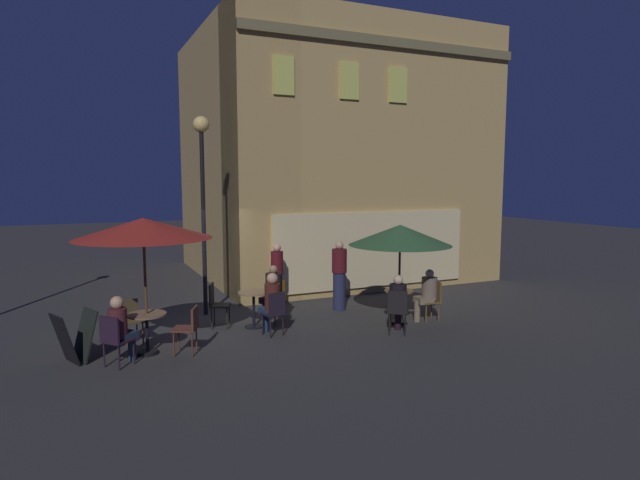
{
  "coord_description": "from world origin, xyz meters",
  "views": [
    {
      "loc": [
        -2.63,
        -11.58,
        3.24
      ],
      "look_at": [
        2.5,
        -0.34,
        1.8
      ],
      "focal_mm": 30.09,
      "sensor_mm": 36.0,
      "label": 1
    }
  ],
  "objects": [
    {
      "name": "street_lamp_near_corner",
      "position": [
        0.08,
        0.9,
        3.42
      ],
      "size": [
        0.37,
        0.37,
        4.64
      ],
      "color": "black",
      "rests_on": "ground"
    },
    {
      "name": "cafe_table_2",
      "position": [
        0.79,
        -0.63,
        0.57
      ],
      "size": [
        0.72,
        0.72,
        0.79
      ],
      "color": "black",
      "rests_on": "ground"
    },
    {
      "name": "patron_standing_6",
      "position": [
        3.17,
        -0.02,
        0.85
      ],
      "size": [
        0.37,
        0.37,
        1.7
      ],
      "rotation": [
        0.0,
        0.0,
        5.3
      ],
      "color": "#242749",
      "rests_on": "ground"
    },
    {
      "name": "cafe_chair_0",
      "position": [
        -0.83,
        -1.86,
        0.54
      ],
      "size": [
        0.55,
        0.55,
        0.88
      ],
      "rotation": [
        0.0,
        0.0,
        2.71
      ],
      "color": "#592E24",
      "rests_on": "ground"
    },
    {
      "name": "cafe_table_1",
      "position": [
        3.82,
        -1.69,
        0.51
      ],
      "size": [
        0.64,
        0.64,
        0.75
      ],
      "color": "black",
      "rests_on": "ground"
    },
    {
      "name": "cafe_chair_7",
      "position": [
        0.97,
        -1.46,
        0.55
      ],
      "size": [
        0.46,
        0.46,
        0.92
      ],
      "rotation": [
        0.0,
        0.0,
        1.79
      ],
      "color": "black",
      "rests_on": "ground"
    },
    {
      "name": "patio_umbrella_0",
      "position": [
        -1.54,
        -1.53,
        2.32
      ],
      "size": [
        2.46,
        2.46,
        2.52
      ],
      "color": "black",
      "rests_on": "ground"
    },
    {
      "name": "patron_seated_2",
      "position": [
        4.52,
        -1.76,
        0.67
      ],
      "size": [
        0.54,
        0.39,
        1.18
      ],
      "rotation": [
        0.0,
        0.0,
        3.04
      ],
      "color": "#806E56",
      "rests_on": "ground"
    },
    {
      "name": "cafe_building",
      "position": [
        3.68,
        3.59,
        3.88
      ],
      "size": [
        8.49,
        7.86,
        7.78
      ],
      "color": "tan",
      "rests_on": "ground"
    },
    {
      "name": "cafe_chair_4",
      "position": [
        4.66,
        -1.77,
        0.54
      ],
      "size": [
        0.44,
        0.44,
        0.9
      ],
      "rotation": [
        0.0,
        0.0,
        3.04
      ],
      "color": "brown",
      "rests_on": "ground"
    },
    {
      "name": "cafe_chair_1",
      "position": [
        -1.76,
        -0.69,
        0.52
      ],
      "size": [
        0.48,
        0.48,
        0.85
      ],
      "rotation": [
        0.0,
        0.0,
        -1.31
      ],
      "color": "#4E4027",
      "rests_on": "ground"
    },
    {
      "name": "cafe_chair_3",
      "position": [
        3.31,
        -2.42,
        0.57
      ],
      "size": [
        0.55,
        0.55,
        0.94
      ],
      "rotation": [
        0.0,
        0.0,
        0.96
      ],
      "color": "black",
      "rests_on": "ground"
    },
    {
      "name": "patio_umbrella_1",
      "position": [
        3.82,
        -1.69,
        1.98
      ],
      "size": [
        2.27,
        2.27,
        2.22
      ],
      "color": "black",
      "rests_on": "ground"
    },
    {
      "name": "cafe_table_0",
      "position": [
        -1.54,
        -1.53,
        0.54
      ],
      "size": [
        0.71,
        0.71,
        0.76
      ],
      "color": "black",
      "rests_on": "ground"
    },
    {
      "name": "cafe_chair_5",
      "position": [
        1.45,
        -0.2,
        0.55
      ],
      "size": [
        0.56,
        0.56,
        0.91
      ],
      "rotation": [
        0.0,
        0.0,
        -2.57
      ],
      "color": "#563B16",
      "rests_on": "ground"
    },
    {
      "name": "patron_seated_3",
      "position": [
        1.34,
        -0.28,
        0.72
      ],
      "size": [
        0.55,
        0.51,
        1.27
      ],
      "rotation": [
        0.0,
        0.0,
        -2.57
      ],
      "color": "black",
      "rests_on": "ground"
    },
    {
      "name": "patron_seated_4",
      "position": [
        0.94,
        -1.33,
        0.74
      ],
      "size": [
        0.39,
        0.52,
        1.3
      ],
      "rotation": [
        0.0,
        0.0,
        1.79
      ],
      "color": "#20304E",
      "rests_on": "ground"
    },
    {
      "name": "ground_plane",
      "position": [
        0.0,
        0.0,
        0.0
      ],
      "size": [
        60.0,
        60.0,
        0.0
      ],
      "primitive_type": "plane",
      "color": "#343332"
    },
    {
      "name": "patron_standing_5",
      "position": [
        1.79,
        0.64,
        0.83
      ],
      "size": [
        0.3,
        0.3,
        1.64
      ],
      "rotation": [
        0.0,
        0.0,
        3.93
      ],
      "color": "black",
      "rests_on": "ground"
    },
    {
      "name": "patron_seated_1",
      "position": [
        3.39,
        -2.3,
        0.7
      ],
      "size": [
        0.51,
        0.54,
        1.24
      ],
      "rotation": [
        0.0,
        0.0,
        0.96
      ],
      "color": "black",
      "rests_on": "ground"
    },
    {
      "name": "patron_seated_0",
      "position": [
        -2.02,
        -1.94,
        0.7
      ],
      "size": [
        0.51,
        0.49,
        1.23
      ],
      "rotation": [
        0.0,
        0.0,
        0.7
      ],
      "color": "#253548",
      "rests_on": "ground"
    },
    {
      "name": "cafe_chair_6",
      "position": [
        0.04,
        -0.31,
        0.58
      ],
      "size": [
        0.54,
        0.54,
        0.96
      ],
      "rotation": [
        0.0,
        0.0,
        -0.41
      ],
      "color": "#28281E",
      "rests_on": "ground"
    },
    {
      "name": "menu_sandwich_board",
      "position": [
        -2.75,
        -1.49,
        0.46
      ],
      "size": [
        0.81,
        0.76,
        0.89
      ],
      "rotation": [
        0.0,
        0.0,
        0.4
      ],
      "color": "black",
      "rests_on": "ground"
    },
    {
      "name": "cafe_chair_2",
      "position": [
        -2.14,
        -2.04,
        0.55
      ],
      "size": [
        0.6,
        0.6,
        0.91
      ],
      "rotation": [
        0.0,
        0.0,
        0.7
      ],
      "color": "black",
      "rests_on": "ground"
    }
  ]
}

